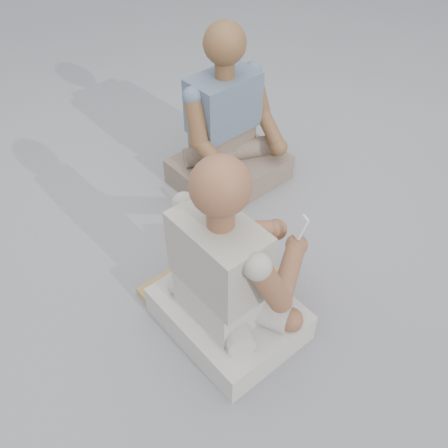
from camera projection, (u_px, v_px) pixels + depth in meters
ground at (240, 279)px, 2.46m from camera, size 60.00×60.00×0.00m
carved_panel at (213, 285)px, 2.41m from camera, size 0.66×0.48×0.04m
tool_tray at (231, 304)px, 2.27m from camera, size 0.49×0.40×0.06m
chisel_0 at (221, 296)px, 2.31m from camera, size 0.16×0.18×0.02m
chisel_1 at (227, 301)px, 2.28m from camera, size 0.18×0.15×0.02m
chisel_2 at (231, 301)px, 2.28m from camera, size 0.22×0.07×0.02m
chisel_3 at (257, 296)px, 2.29m from camera, size 0.22×0.02×0.02m
chisel_4 at (264, 290)px, 2.32m from camera, size 0.22×0.08×0.02m
chisel_5 at (232, 324)px, 2.18m from camera, size 0.07×0.22×0.02m
chisel_6 at (278, 310)px, 2.24m from camera, size 0.15×0.19×0.02m
chisel_7 at (252, 321)px, 2.20m from camera, size 0.19×0.14×0.02m
chisel_8 at (237, 281)px, 2.37m from camera, size 0.07×0.22×0.02m
chisel_9 at (251, 315)px, 2.22m from camera, size 0.16×0.18×0.02m
chisel_10 at (264, 298)px, 2.28m from camera, size 0.22×0.03×0.02m
wood_chip_0 at (169, 291)px, 2.41m from camera, size 0.02×0.02×0.00m
wood_chip_1 at (195, 272)px, 2.49m from camera, size 0.02×0.02×0.00m
wood_chip_2 at (252, 246)px, 2.62m from camera, size 0.02×0.02×0.00m
wood_chip_3 at (192, 263)px, 2.54m from camera, size 0.02×0.02×0.00m
wood_chip_4 at (237, 244)px, 2.63m from camera, size 0.02×0.02×0.00m
wood_chip_5 at (179, 328)px, 2.26m from camera, size 0.02×0.02×0.00m
wood_chip_6 at (259, 331)px, 2.24m from camera, size 0.02×0.02×0.00m
wood_chip_7 at (244, 313)px, 2.31m from camera, size 0.02×0.02×0.00m
wood_chip_8 at (246, 271)px, 2.50m from camera, size 0.02×0.02×0.00m
wood_chip_9 at (204, 253)px, 2.59m from camera, size 0.02×0.02×0.00m
craftsman at (228, 279)px, 2.05m from camera, size 0.67×0.66×0.94m
companion at (228, 135)px, 2.82m from camera, size 0.67×0.57×0.95m
mobile_phone at (301, 227)px, 2.09m from camera, size 0.06×0.05×0.10m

